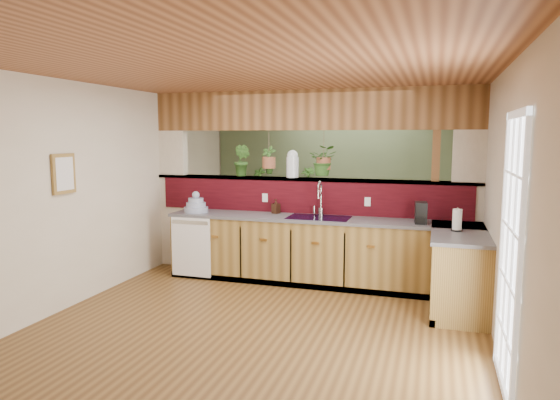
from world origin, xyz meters
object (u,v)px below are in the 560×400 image
(soap_dispenser, at_px, (276,206))
(shelving_console, at_px, (293,217))
(dish_stack, at_px, (196,206))
(paper_towel, at_px, (457,220))
(glass_jar, at_px, (292,164))
(faucet, at_px, (320,197))
(coffee_maker, at_px, (421,214))

(soap_dispenser, distance_m, shelving_console, 2.19)
(dish_stack, distance_m, paper_towel, 3.50)
(dish_stack, height_order, soap_dispenser, dish_stack)
(soap_dispenser, xyz_separation_m, glass_jar, (0.18, 0.21, 0.58))
(faucet, xyz_separation_m, coffee_maker, (1.32, -0.21, -0.14))
(soap_dispenser, height_order, paper_towel, paper_towel)
(coffee_maker, bearing_deg, dish_stack, 174.90)
(dish_stack, height_order, coffee_maker, dish_stack)
(dish_stack, relative_size, coffee_maker, 1.29)
(glass_jar, distance_m, shelving_console, 2.25)
(faucet, bearing_deg, dish_stack, -173.03)
(shelving_console, bearing_deg, coffee_maker, -68.18)
(glass_jar, bearing_deg, paper_towel, -20.83)
(faucet, relative_size, glass_jar, 1.24)
(faucet, distance_m, shelving_console, 2.42)
(coffee_maker, distance_m, shelving_console, 3.31)
(dish_stack, xyz_separation_m, soap_dispenser, (1.12, 0.23, 0.01))
(dish_stack, bearing_deg, soap_dispenser, 11.51)
(soap_dispenser, bearing_deg, faucet, -1.29)
(faucet, relative_size, dish_stack, 1.41)
(coffee_maker, bearing_deg, shelving_console, 129.41)
(paper_towel, bearing_deg, dish_stack, 173.51)
(faucet, xyz_separation_m, shelving_console, (-0.97, 2.12, -0.66))
(dish_stack, relative_size, paper_towel, 1.27)
(dish_stack, bearing_deg, faucet, 6.97)
(dish_stack, bearing_deg, glass_jar, 18.51)
(soap_dispenser, xyz_separation_m, shelving_console, (-0.35, 2.11, -0.50))
(coffee_maker, distance_m, glass_jar, 1.91)
(coffee_maker, xyz_separation_m, paper_towel, (0.41, -0.40, 0.00))
(coffee_maker, height_order, paper_towel, paper_towel)
(soap_dispenser, relative_size, paper_towel, 0.76)
(faucet, height_order, soap_dispenser, faucet)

